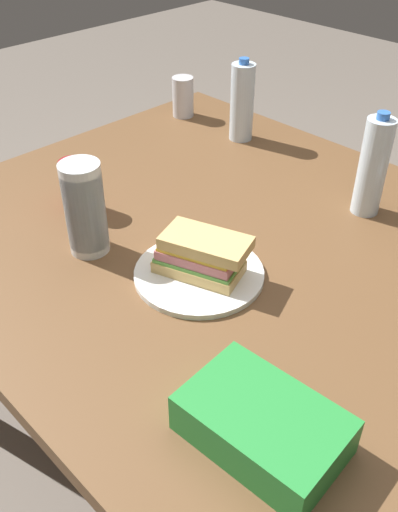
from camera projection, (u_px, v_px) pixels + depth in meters
ground_plane at (229, 446)px, 1.66m from camera, size 8.00×8.00×0.00m
dining_table at (238, 274)px, 1.27m from camera, size 1.43×1.14×0.73m
paper_plate at (199, 274)px, 1.13m from camera, size 0.26×0.26×0.01m
sandwich at (201, 255)px, 1.10m from camera, size 0.20×0.15×0.08m
soda_can_red at (76, 185)px, 1.30m from camera, size 0.07×0.07×0.12m
chip_bag at (263, 425)px, 0.80m from camera, size 0.24×0.16×0.07m
water_bottle_tall at (373, 167)px, 1.26m from camera, size 0.06×0.06×0.24m
plastic_cup_stack at (85, 209)px, 1.14m from camera, size 0.08×0.08×0.20m
water_bottle_spare at (242, 102)px, 1.58m from camera, size 0.07×0.07×0.23m
soda_can_silver at (183, 97)px, 1.75m from camera, size 0.07×0.07×0.12m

